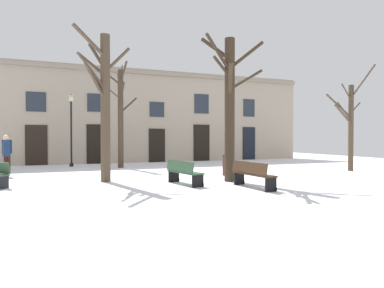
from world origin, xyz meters
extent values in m
plane|color=white|center=(0.00, 0.00, 0.00)|extent=(36.39, 36.39, 0.00)
cube|color=tan|center=(0.00, 9.11, 3.12)|extent=(22.74, 0.40, 6.25)
cube|color=gray|center=(0.00, 8.86, 6.00)|extent=(22.74, 0.30, 0.24)
cube|color=black|center=(-7.26, 8.89, 1.20)|extent=(1.22, 0.08, 2.41)
cube|color=#262D38|center=(-7.26, 8.89, 3.79)|extent=(1.09, 0.06, 1.16)
cube|color=black|center=(-3.90, 8.89, 1.25)|extent=(1.00, 0.08, 2.50)
cube|color=#262D38|center=(-3.90, 8.89, 3.87)|extent=(0.90, 0.06, 1.14)
cube|color=black|center=(0.14, 8.89, 1.13)|extent=(1.11, 0.08, 2.26)
cube|color=#262D38|center=(0.14, 8.89, 3.56)|extent=(1.00, 0.06, 1.01)
cube|color=black|center=(3.41, 8.89, 1.29)|extent=(1.21, 0.08, 2.58)
cube|color=#262D38|center=(3.41, 8.89, 4.07)|extent=(1.09, 0.06, 1.37)
cube|color=black|center=(7.29, 8.89, 1.23)|extent=(1.05, 0.08, 2.45)
cube|color=#262D38|center=(7.29, 8.89, 3.90)|extent=(0.94, 0.06, 1.30)
cylinder|color=#382B1E|center=(0.22, -1.61, 2.67)|extent=(0.38, 0.38, 5.35)
cylinder|color=#382B1E|center=(-0.14, -2.36, 3.68)|extent=(0.88, 1.61, 0.96)
cylinder|color=#382B1E|center=(-0.15, -1.72, 4.24)|extent=(0.85, 0.34, 0.73)
cylinder|color=#382B1E|center=(-0.37, -1.89, 4.68)|extent=(1.30, 0.70, 1.17)
cylinder|color=#382B1E|center=(-0.12, -1.11, 5.05)|extent=(0.86, 1.15, 1.06)
cylinder|color=#382B1E|center=(0.70, -1.97, 3.77)|extent=(1.05, 0.81, 0.73)
cylinder|color=#382B1E|center=(0.85, -1.74, 4.75)|extent=(1.37, 0.39, 1.13)
cylinder|color=#423326|center=(-2.78, 5.50, 2.67)|extent=(0.30, 0.30, 5.35)
cylinder|color=#423326|center=(-2.65, 6.01, 5.17)|extent=(0.34, 1.10, 1.33)
cylinder|color=#423326|center=(-2.69, 5.03, 5.13)|extent=(0.30, 1.03, 1.05)
cylinder|color=#423326|center=(-2.29, 5.79, 3.48)|extent=(1.08, 0.72, 0.96)
cylinder|color=#423326|center=(-3.11, 5.83, 4.88)|extent=(0.78, 0.78, 0.76)
cylinder|color=#423326|center=(-2.99, 6.12, 4.09)|extent=(0.52, 1.31, 0.71)
cylinder|color=#423326|center=(-2.78, 5.90, 4.89)|extent=(0.13, 0.89, 0.79)
cylinder|color=#423326|center=(-2.77, 4.91, 3.96)|extent=(0.09, 1.23, 1.11)
cylinder|color=#4C3D2D|center=(7.62, -0.28, 2.12)|extent=(0.25, 0.25, 4.24)
cylinder|color=#4C3D2D|center=(6.94, -0.19, 3.19)|extent=(1.43, 0.29, 1.18)
cylinder|color=#4C3D2D|center=(7.74, 0.28, 3.00)|extent=(0.35, 1.19, 1.09)
cylinder|color=#4C3D2D|center=(7.03, -0.38, 2.78)|extent=(1.26, 0.30, 0.93)
cylinder|color=#4C3D2D|center=(8.16, -0.05, 3.18)|extent=(1.15, 0.54, 0.64)
cylinder|color=#4C3D2D|center=(7.67, -0.91, 4.30)|extent=(0.18, 1.32, 1.44)
cylinder|color=#4C3D2D|center=(7.30, -0.30, 3.88)|extent=(0.70, 0.10, 0.81)
cylinder|color=#4C3D2D|center=(-4.14, -0.08, 2.73)|extent=(0.35, 0.35, 5.46)
cylinder|color=#4C3D2D|center=(-4.61, 0.27, 4.40)|extent=(1.07, 0.83, 1.01)
cylinder|color=#4C3D2D|center=(-4.70, -0.44, 5.04)|extent=(1.25, 0.88, 0.95)
cylinder|color=#4C3D2D|center=(-4.50, -0.32, 3.63)|extent=(0.86, 0.63, 1.31)
cylinder|color=#4C3D2D|center=(-4.40, 0.13, 4.66)|extent=(0.68, 0.57, 1.06)
cylinder|color=#4C3D2D|center=(-4.62, -0.41, 3.99)|extent=(1.07, 0.77, 1.16)
cylinder|color=#4C3D2D|center=(-4.39, -0.02, 3.62)|extent=(0.63, 0.25, 0.93)
cylinder|color=#4C3D2D|center=(-3.70, -0.09, 4.55)|extent=(0.96, 0.15, 1.01)
cylinder|color=black|center=(-5.31, 7.19, 1.85)|extent=(0.10, 0.10, 3.70)
cylinder|color=black|center=(-5.31, 7.19, 0.10)|extent=(0.22, 0.22, 0.20)
cube|color=beige|center=(-5.31, 7.19, 3.88)|extent=(0.24, 0.24, 0.36)
cone|color=black|center=(-5.31, 7.19, 4.06)|extent=(0.30, 0.30, 0.14)
cylinder|color=#4C1E19|center=(1.01, 0.11, 0.43)|extent=(0.43, 0.43, 0.86)
torus|color=black|center=(1.01, 0.11, 0.88)|extent=(0.45, 0.45, 0.04)
cube|color=#2D4C33|center=(-1.62, -1.82, 0.44)|extent=(0.83, 1.75, 0.05)
cube|color=#2D4C33|center=(-1.83, -1.87, 0.66)|extent=(0.46, 1.67, 0.36)
cube|color=black|center=(-1.45, -2.58, 0.22)|extent=(0.43, 0.15, 0.44)
torus|color=black|center=(-1.27, -2.54, 0.08)|extent=(0.07, 0.17, 0.17)
cube|color=black|center=(-1.79, -1.05, 0.22)|extent=(0.43, 0.15, 0.44)
torus|color=black|center=(-1.61, -1.01, 0.08)|extent=(0.07, 0.17, 0.17)
cube|color=black|center=(-7.40, -0.67, 0.21)|extent=(0.31, 0.33, 0.43)
cube|color=#3D2819|center=(0.21, -3.36, 0.45)|extent=(0.59, 1.83, 0.05)
cube|color=#3D2819|center=(0.01, -3.37, 0.68)|extent=(0.26, 1.80, 0.37)
cube|color=black|center=(0.28, -4.19, 0.23)|extent=(0.40, 0.09, 0.45)
torus|color=black|center=(0.45, -4.18, 0.08)|extent=(0.04, 0.17, 0.17)
cube|color=black|center=(0.13, -2.52, 0.23)|extent=(0.40, 0.09, 0.45)
torus|color=black|center=(0.30, -2.50, 0.08)|extent=(0.04, 0.17, 0.17)
cylinder|color=#350F0F|center=(-7.91, 3.20, 0.42)|extent=(0.14, 0.14, 0.84)
cylinder|color=#350F0F|center=(-7.97, 3.37, 0.42)|extent=(0.14, 0.14, 0.84)
cube|color=navy|center=(-7.94, 3.29, 1.17)|extent=(0.33, 0.43, 0.65)
sphere|color=beige|center=(-7.94, 3.29, 1.64)|extent=(0.23, 0.23, 0.23)
cylinder|color=#2D271E|center=(-8.19, 5.51, 0.44)|extent=(0.14, 0.14, 0.87)
cylinder|color=#2D271E|center=(-8.36, 5.58, 0.44)|extent=(0.14, 0.14, 0.87)
cube|color=navy|center=(-8.27, 5.54, 1.21)|extent=(0.44, 0.35, 0.67)
sphere|color=#9E755B|center=(-8.27, 5.54, 1.69)|extent=(0.24, 0.24, 0.24)
camera|label=1|loc=(-5.38, -12.44, 1.63)|focal=30.24mm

